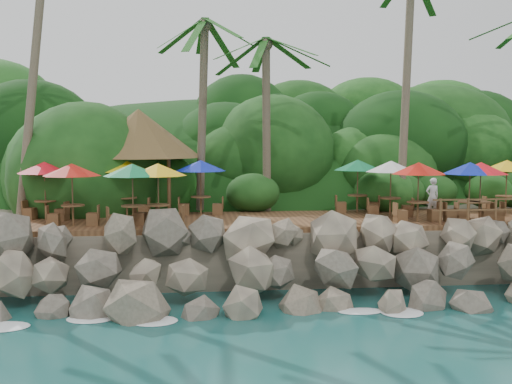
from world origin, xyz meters
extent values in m
plane|color=#19514F|center=(0.00, 0.00, 0.00)|extent=(140.00, 140.00, 0.00)
cube|color=gray|center=(0.00, 16.00, 1.05)|extent=(32.00, 25.20, 2.10)
ellipsoid|color=#143811|center=(0.00, 23.50, 0.00)|extent=(44.80, 28.00, 15.40)
cube|color=brown|center=(0.00, 6.00, 2.20)|extent=(26.00, 5.00, 0.20)
ellipsoid|color=white|center=(-6.00, 0.30, 0.03)|extent=(1.20, 0.80, 0.06)
ellipsoid|color=white|center=(-3.00, 0.30, 0.03)|extent=(1.20, 0.80, 0.06)
ellipsoid|color=white|center=(0.00, 0.30, 0.03)|extent=(1.20, 0.80, 0.06)
ellipsoid|color=white|center=(3.00, 0.30, 0.03)|extent=(1.20, 0.80, 0.06)
ellipsoid|color=white|center=(6.00, 0.30, 0.03)|extent=(1.20, 0.80, 0.06)
cylinder|color=brown|center=(-9.14, 8.23, 8.52)|extent=(1.25, 2.97, 12.23)
cylinder|color=brown|center=(-2.10, 8.98, 6.50)|extent=(0.76, 1.10, 8.41)
ellipsoid|color=#23601E|center=(-2.10, 8.98, 10.71)|extent=(6.00, 6.00, 2.40)
cylinder|color=brown|center=(0.73, 8.55, 6.08)|extent=(0.56, 0.86, 7.57)
ellipsoid|color=#23601E|center=(0.73, 8.55, 9.86)|extent=(6.00, 6.00, 2.40)
cylinder|color=brown|center=(6.99, 8.24, 7.72)|extent=(1.10, 1.37, 10.83)
cylinder|color=brown|center=(-6.39, 8.27, 3.50)|extent=(0.16, 0.16, 2.40)
cylinder|color=brown|center=(-3.59, 8.27, 3.50)|extent=(0.16, 0.16, 2.40)
cylinder|color=brown|center=(-6.39, 11.07, 3.50)|extent=(0.16, 0.16, 2.40)
cylinder|color=brown|center=(-3.59, 11.07, 3.50)|extent=(0.16, 0.16, 2.40)
cone|color=brown|center=(-4.99, 9.67, 5.80)|extent=(5.70, 5.70, 2.20)
cylinder|color=brown|center=(-3.84, 4.58, 2.68)|extent=(0.08, 0.08, 0.76)
cylinder|color=brown|center=(-3.84, 4.58, 3.07)|extent=(0.86, 0.86, 0.05)
cylinder|color=brown|center=(-3.84, 4.58, 3.43)|extent=(0.05, 0.05, 2.26)
cone|color=yellow|center=(-3.84, 4.58, 4.41)|extent=(2.16, 2.16, 0.46)
cube|color=brown|center=(-4.54, 4.74, 2.54)|extent=(0.51, 0.51, 0.47)
cube|color=brown|center=(-3.13, 4.42, 2.54)|extent=(0.51, 0.51, 0.47)
cylinder|color=brown|center=(6.24, 4.55, 2.68)|extent=(0.08, 0.08, 0.76)
cylinder|color=brown|center=(6.24, 4.55, 3.07)|extent=(0.86, 0.86, 0.05)
cylinder|color=brown|center=(6.24, 4.55, 3.43)|extent=(0.05, 0.05, 2.26)
cone|color=red|center=(6.24, 4.55, 4.41)|extent=(2.16, 2.16, 0.46)
cube|color=brown|center=(5.53, 4.49, 2.54)|extent=(0.47, 0.47, 0.47)
cube|color=brown|center=(6.96, 4.61, 2.54)|extent=(0.47, 0.47, 0.47)
cylinder|color=brown|center=(5.69, 6.23, 2.68)|extent=(0.08, 0.08, 0.76)
cylinder|color=brown|center=(5.69, 6.23, 3.07)|extent=(0.86, 0.86, 0.05)
cylinder|color=brown|center=(5.69, 6.23, 3.43)|extent=(0.05, 0.05, 2.26)
cone|color=silver|center=(5.69, 6.23, 4.41)|extent=(2.16, 2.16, 0.46)
cube|color=brown|center=(4.98, 6.34, 2.54)|extent=(0.49, 0.49, 0.47)
cube|color=brown|center=(6.40, 6.12, 2.54)|extent=(0.49, 0.49, 0.47)
cylinder|color=brown|center=(-8.43, 6.55, 2.68)|extent=(0.08, 0.08, 0.76)
cylinder|color=brown|center=(-8.43, 6.55, 3.07)|extent=(0.86, 0.86, 0.05)
cylinder|color=brown|center=(-8.43, 6.55, 3.43)|extent=(0.05, 0.05, 2.26)
cone|color=red|center=(-8.43, 6.55, 4.41)|extent=(2.16, 2.16, 0.46)
cube|color=brown|center=(-9.12, 6.78, 2.54)|extent=(0.55, 0.55, 0.47)
cube|color=brown|center=(-7.75, 6.32, 2.54)|extent=(0.55, 0.55, 0.47)
cylinder|color=brown|center=(10.95, 6.54, 2.68)|extent=(0.08, 0.08, 0.76)
cylinder|color=brown|center=(10.95, 6.54, 3.07)|extent=(0.86, 0.86, 0.05)
cylinder|color=brown|center=(10.95, 6.54, 3.43)|extent=(0.05, 0.05, 2.26)
cone|color=gold|center=(10.95, 6.54, 4.41)|extent=(2.16, 2.16, 0.46)
cube|color=brown|center=(10.23, 6.59, 2.54)|extent=(0.46, 0.46, 0.47)
cylinder|color=brown|center=(4.65, 7.60, 2.68)|extent=(0.08, 0.08, 0.76)
cylinder|color=brown|center=(4.65, 7.60, 3.07)|extent=(0.86, 0.86, 0.05)
cylinder|color=brown|center=(4.65, 7.60, 3.43)|extent=(0.05, 0.05, 2.26)
cone|color=#0B6838|center=(4.65, 7.60, 4.41)|extent=(2.16, 2.16, 0.46)
cube|color=brown|center=(3.94, 7.68, 2.54)|extent=(0.48, 0.48, 0.47)
cube|color=brown|center=(5.37, 7.52, 2.54)|extent=(0.48, 0.48, 0.47)
cylinder|color=brown|center=(-7.02, 4.79, 2.68)|extent=(0.08, 0.08, 0.76)
cylinder|color=brown|center=(-7.02, 4.79, 3.07)|extent=(0.86, 0.86, 0.05)
cylinder|color=brown|center=(-7.02, 4.79, 3.43)|extent=(0.05, 0.05, 2.26)
cone|color=#BA150B|center=(-7.02, 4.79, 4.41)|extent=(2.16, 2.16, 0.46)
cube|color=brown|center=(-7.74, 4.78, 2.54)|extent=(0.44, 0.44, 0.47)
cube|color=brown|center=(-6.30, 4.80, 2.54)|extent=(0.44, 0.44, 0.47)
cylinder|color=brown|center=(-4.76, 4.40, 2.68)|extent=(0.08, 0.08, 0.76)
cylinder|color=brown|center=(-4.76, 4.40, 3.07)|extent=(0.86, 0.86, 0.05)
cylinder|color=brown|center=(-4.76, 4.40, 3.43)|extent=(0.05, 0.05, 2.26)
cone|color=#0D773F|center=(-4.76, 4.40, 4.41)|extent=(2.16, 2.16, 0.46)
cube|color=brown|center=(-5.45, 4.18, 2.54)|extent=(0.54, 0.54, 0.47)
cube|color=brown|center=(-4.08, 4.62, 2.54)|extent=(0.54, 0.54, 0.47)
cylinder|color=brown|center=(8.71, 4.40, 2.68)|extent=(0.08, 0.08, 0.76)
cylinder|color=brown|center=(8.71, 4.40, 3.07)|extent=(0.86, 0.86, 0.05)
cylinder|color=brown|center=(8.71, 4.40, 3.43)|extent=(0.05, 0.05, 2.26)
cone|color=red|center=(8.71, 4.40, 4.41)|extent=(2.16, 2.16, 0.46)
cube|color=brown|center=(8.00, 4.42, 2.54)|extent=(0.44, 0.44, 0.47)
cube|color=brown|center=(9.43, 4.38, 2.54)|extent=(0.44, 0.44, 0.47)
cylinder|color=brown|center=(-2.22, 7.60, 2.68)|extent=(0.08, 0.08, 0.76)
cylinder|color=brown|center=(-2.22, 7.60, 3.07)|extent=(0.86, 0.86, 0.05)
cylinder|color=brown|center=(-2.22, 7.60, 3.43)|extent=(0.05, 0.05, 2.26)
cone|color=#0D20B0|center=(-2.22, 7.60, 4.41)|extent=(2.16, 2.16, 0.46)
cube|color=brown|center=(-2.93, 7.66, 2.54)|extent=(0.46, 0.46, 0.47)
cube|color=brown|center=(-1.50, 7.54, 2.54)|extent=(0.46, 0.46, 0.47)
cylinder|color=brown|center=(8.27, 4.40, 2.68)|extent=(0.08, 0.08, 0.76)
cylinder|color=brown|center=(8.27, 4.40, 3.07)|extent=(0.86, 0.86, 0.05)
cylinder|color=brown|center=(8.27, 4.40, 3.43)|extent=(0.05, 0.05, 2.26)
cone|color=#0B1E9B|center=(8.27, 4.40, 4.41)|extent=(2.16, 2.16, 0.46)
cube|color=brown|center=(7.56, 4.48, 2.54)|extent=(0.48, 0.48, 0.47)
cube|color=brown|center=(8.99, 4.32, 2.54)|extent=(0.48, 0.48, 0.47)
cylinder|color=brown|center=(-5.33, 7.51, 2.68)|extent=(0.08, 0.08, 0.76)
cylinder|color=brown|center=(-5.33, 7.51, 3.07)|extent=(0.86, 0.86, 0.05)
cylinder|color=brown|center=(-5.33, 7.51, 3.43)|extent=(0.05, 0.05, 2.26)
cone|color=yellow|center=(-5.33, 7.51, 4.41)|extent=(2.16, 2.16, 0.46)
cube|color=brown|center=(-6.05, 7.58, 2.54)|extent=(0.47, 0.47, 0.47)
cube|color=brown|center=(-4.62, 7.43, 2.54)|extent=(0.47, 0.47, 0.47)
cylinder|color=brown|center=(6.79, 3.65, 2.80)|extent=(0.10, 0.10, 1.00)
cylinder|color=brown|center=(7.89, 3.65, 2.80)|extent=(0.10, 0.10, 1.00)
cylinder|color=brown|center=(8.99, 3.65, 2.80)|extent=(0.10, 0.10, 1.00)
imported|color=silver|center=(7.53, 6.26, 3.10)|extent=(0.63, 0.45, 1.61)
camera|label=1|loc=(-2.47, -18.16, 5.59)|focal=42.24mm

